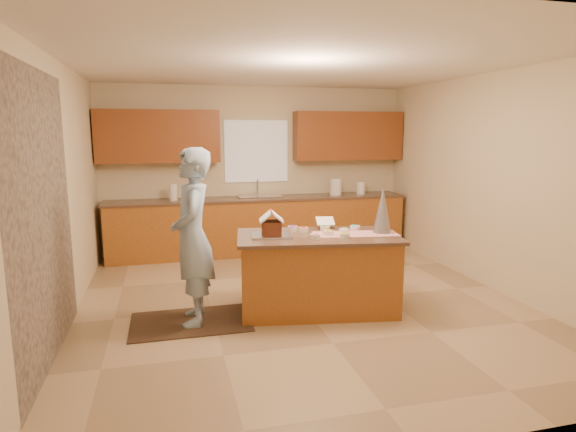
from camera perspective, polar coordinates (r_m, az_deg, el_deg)
The scene contains 28 objects.
floor at distance 5.74m, azimuth 1.48°, elevation -10.18°, with size 5.50×5.50×0.00m, color tan.
ceiling at distance 5.44m, azimuth 1.62°, elevation 17.61°, with size 5.50×5.50×0.00m, color silver.
wall_back at distance 8.09m, azimuth -3.78°, elevation 5.50°, with size 5.50×5.50×0.00m, color beige.
wall_front at distance 2.91m, azimuth 16.46°, elevation -2.85°, with size 5.50×5.50×0.00m, color beige.
wall_left at distance 5.32m, azimuth -25.34°, elevation 2.25°, with size 5.50×5.50×0.00m, color beige.
wall_right at distance 6.56m, azimuth 23.11°, elevation 3.69°, with size 5.50×5.50×0.00m, color beige.
stone_accent at distance 4.56m, azimuth -26.87°, elevation -0.28°, with size 2.50×2.50×0.00m, color gray.
window_curtain at distance 8.05m, azimuth -3.77°, elevation 7.61°, with size 1.05×0.03×1.00m, color white.
back_counter_base at distance 7.92m, azimuth -3.31°, elevation -1.24°, with size 4.80×0.60×0.88m, color #A55C22.
back_counter_top at distance 7.85m, azimuth -3.34°, elevation 2.06°, with size 4.85×0.63×0.04m, color brown.
upper_cabinet_left at distance 7.76m, azimuth -15.05°, elevation 9.06°, with size 1.85×0.35×0.80m, color brown.
upper_cabinet_right at distance 8.32m, azimuth 7.10°, elevation 9.36°, with size 1.85×0.35×0.80m, color brown.
sink at distance 7.85m, azimuth -3.34°, elevation 1.99°, with size 0.70×0.45×0.12m, color silver.
faucet at distance 8.00m, azimuth -3.60°, elevation 3.37°, with size 0.03×0.03×0.28m, color silver.
island_base at distance 5.41m, azimuth 3.51°, elevation -6.89°, with size 1.68×0.84×0.82m, color #A55C22.
island_top at distance 5.30m, azimuth 3.56°, elevation -2.45°, with size 1.75×0.91×0.04m, color brown.
table_runner at distance 5.37m, azimuth 7.99°, elevation -2.11°, with size 0.93×0.34×0.01m, color #9D0B10.
baking_tray at distance 5.19m, azimuth -1.96°, elevation -2.35°, with size 0.43×0.32×0.02m, color silver.
cookbook at distance 5.64m, azimuth 4.42°, elevation -0.63°, with size 0.21×0.02×0.17m, color white.
tinsel_tree at distance 5.45m, azimuth 11.09°, elevation 0.68°, with size 0.21×0.21×0.51m, color silver.
rug at distance 5.28m, azimuth -11.40°, elevation -12.15°, with size 1.23×0.80×0.01m, color black.
boy at distance 5.01m, azimuth -11.19°, elevation -2.43°, with size 0.66×0.43×1.81m, color #93B0D1.
canister_a at distance 8.18m, azimuth 5.75°, elevation 3.32°, with size 0.17×0.17×0.23m, color white.
canister_b at distance 8.17m, azimuth 5.66°, elevation 3.46°, with size 0.19×0.19×0.28m, color white.
canister_c at distance 8.34m, azimuth 8.59°, elevation 3.31°, with size 0.15×0.15×0.21m, color white.
paper_towel at distance 7.69m, azimuth -13.40°, elevation 2.75°, with size 0.12×0.12×0.26m, color white.
gingerbread_house at distance 5.17m, azimuth -1.97°, elevation -1.16°, with size 0.29×0.30×0.26m.
candy_bowls at distance 5.38m, azimuth 4.50°, elevation -1.79°, with size 0.81×0.63×0.05m.
Camera 1 is at (-1.47, -5.18, 1.97)m, focal length 30.13 mm.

